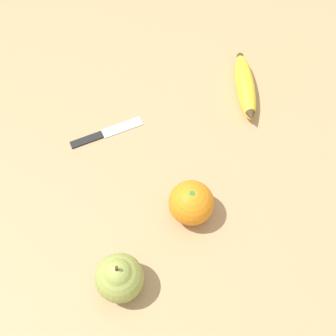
{
  "coord_description": "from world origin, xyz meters",
  "views": [
    {
      "loc": [
        -0.47,
        0.21,
        0.82
      ],
      "look_at": [
        -0.06,
        0.09,
        0.03
      ],
      "focal_mm": 50.0,
      "sensor_mm": 36.0,
      "label": 1
    }
  ],
  "objects_px": {
    "banana": "(245,87)",
    "orange": "(191,203)",
    "paring_knife": "(104,133)",
    "pear": "(119,277)"
  },
  "relations": [
    {
      "from": "pear",
      "to": "banana",
      "type": "bearing_deg",
      "value": -47.08
    },
    {
      "from": "banana",
      "to": "orange",
      "type": "xyz_separation_m",
      "value": [
        -0.24,
        0.2,
        0.02
      ]
    },
    {
      "from": "pear",
      "to": "orange",
      "type": "bearing_deg",
      "value": -58.54
    },
    {
      "from": "pear",
      "to": "paring_knife",
      "type": "height_order",
      "value": "pear"
    },
    {
      "from": "banana",
      "to": "paring_knife",
      "type": "height_order",
      "value": "banana"
    },
    {
      "from": "banana",
      "to": "orange",
      "type": "relative_size",
      "value": 2.24
    },
    {
      "from": "paring_knife",
      "to": "banana",
      "type": "bearing_deg",
      "value": 86.28
    },
    {
      "from": "orange",
      "to": "paring_knife",
      "type": "distance_m",
      "value": 0.25
    },
    {
      "from": "pear",
      "to": "paring_knife",
      "type": "bearing_deg",
      "value": -7.3
    },
    {
      "from": "banana",
      "to": "pear",
      "type": "xyz_separation_m",
      "value": [
        -0.33,
        0.36,
        0.03
      ]
    }
  ]
}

